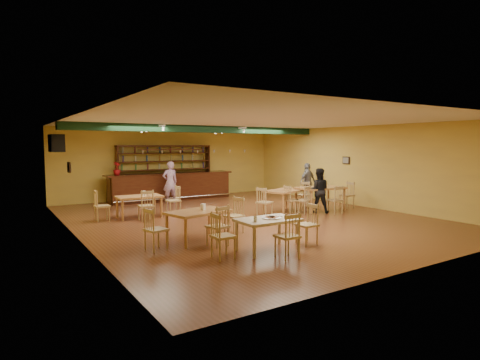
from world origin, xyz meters
TOP-DOWN VIEW (x-y plane):
  - floor at (0.00, 0.00)m, footprint 12.00×12.00m
  - ceiling_beam at (0.00, 2.80)m, footprint 10.00×0.30m
  - track_rail_left at (-1.80, 3.40)m, footprint 0.05×2.50m
  - track_rail_right at (1.40, 3.40)m, footprint 0.05×2.50m
  - ac_unit at (-4.80, 4.20)m, footprint 0.34×0.70m
  - picture_left at (-4.97, 1.00)m, footprint 0.04×0.34m
  - picture_right at (4.97, 0.50)m, footprint 0.04×0.34m
  - bar_counter at (-0.36, 5.15)m, footprint 5.37×0.85m
  - back_bar_hutch at (-0.36, 5.78)m, footprint 4.16×0.40m
  - poinsettia at (-2.60, 5.15)m, footprint 0.37×0.37m
  - dining_table_a at (-2.79, 1.93)m, footprint 1.40×0.86m
  - dining_table_b at (1.82, 0.33)m, footprint 1.71×1.33m
  - dining_table_c at (-2.61, -1.89)m, footprint 1.62×1.17m
  - dining_table_d at (3.03, -0.13)m, footprint 1.69×1.06m
  - near_table at (-1.74, -3.49)m, footprint 1.32×0.86m
  - pizza_tray at (-1.64, -3.49)m, footprint 0.52×0.52m
  - parmesan_shaker at (-2.16, -3.63)m, footprint 0.07×0.07m
  - napkin_stack at (-1.41, -3.30)m, footprint 0.23×0.19m
  - pizza_server at (-1.50, -3.44)m, footprint 0.32×0.10m
  - side_plate at (-1.22, -3.68)m, footprint 0.22×0.22m
  - patron_bar at (-0.75, 4.33)m, footprint 0.62×0.43m
  - patron_right_a at (2.62, -0.47)m, footprint 0.93×0.91m
  - patron_right_b at (4.23, 1.87)m, footprint 0.97×0.54m

SIDE VIEW (x-z plane):
  - floor at x=0.00m, z-range 0.00..0.00m
  - dining_table_a at x=-2.79m, z-range 0.00..0.69m
  - near_table at x=-1.74m, z-range 0.00..0.70m
  - dining_table_c at x=-2.61m, z-range 0.00..0.73m
  - dining_table_b at x=1.82m, z-range 0.00..0.75m
  - dining_table_d at x=3.03m, z-range 0.00..0.82m
  - bar_counter at x=-0.36m, z-range 0.00..1.13m
  - side_plate at x=-1.22m, z-range 0.70..0.72m
  - pizza_tray at x=-1.64m, z-range 0.70..0.72m
  - napkin_stack at x=-1.41m, z-range 0.70..0.73m
  - pizza_server at x=-1.50m, z-range 0.72..0.72m
  - patron_right_a at x=2.62m, z-range 0.00..1.51m
  - parmesan_shaker at x=-2.16m, z-range 0.70..0.81m
  - patron_right_b at x=4.23m, z-range 0.00..1.56m
  - patron_bar at x=-0.75m, z-range 0.00..1.66m
  - back_bar_hutch at x=-0.36m, z-range 0.00..2.28m
  - poinsettia at x=-2.60m, z-range 1.13..1.64m
  - picture_left at x=-4.97m, z-range 1.56..1.84m
  - picture_right at x=4.97m, z-range 1.56..1.84m
  - ac_unit at x=-4.80m, z-range 2.11..2.59m
  - ceiling_beam at x=0.00m, z-range 2.75..3.00m
  - track_rail_left at x=-1.80m, z-range 2.92..2.96m
  - track_rail_right at x=1.40m, z-range 2.92..2.96m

